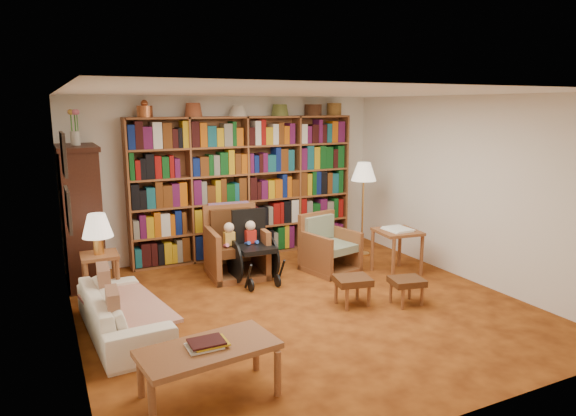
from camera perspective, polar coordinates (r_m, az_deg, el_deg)
floor at (r=6.27m, az=1.66°, el=-10.83°), size 5.00×5.00×0.00m
ceiling at (r=5.81m, az=1.80°, el=12.68°), size 5.00×5.00×0.00m
wall_back at (r=8.18m, az=-6.46°, el=3.44°), size 5.00×0.00×5.00m
wall_front at (r=3.94m, az=18.99°, el=-5.73°), size 5.00×0.00×5.00m
wall_left at (r=5.26m, az=-23.18°, el=-1.82°), size 0.00×5.00×5.00m
wall_right at (r=7.40m, az=19.15°, el=2.05°), size 0.00×5.00×5.00m
bookshelf at (r=8.10m, az=-4.71°, el=2.83°), size 3.60×0.30×2.42m
curio_cabinet at (r=7.29m, az=-21.97°, el=-0.65°), size 0.50×0.95×2.40m
framed_pictures at (r=5.49m, az=-23.43°, el=2.67°), size 0.03×0.52×0.97m
sofa at (r=5.72m, az=-17.89°, el=-10.96°), size 1.73×0.77×0.49m
sofa_throw at (r=5.70m, az=-17.42°, el=-10.42°), size 0.89×1.38×0.04m
cushion_left at (r=5.96m, az=-19.75°, el=-8.08°), size 0.14×0.40×0.39m
cushion_right at (r=5.31m, az=-18.87°, el=-10.44°), size 0.13×0.36×0.36m
side_table_lamp at (r=6.55m, az=-20.13°, el=-6.19°), size 0.43×0.43×0.63m
table_lamp at (r=6.43m, az=-20.43°, el=-1.98°), size 0.36×0.36×0.49m
armchair_leather at (r=7.33m, az=-6.04°, el=-4.26°), size 0.84×0.89×0.98m
armchair_sage at (r=7.51m, az=4.38°, el=-4.52°), size 0.81×0.82×0.82m
wheelchair at (r=7.02m, az=-3.93°, el=-4.56°), size 0.56×0.78×0.98m
floor_lamp at (r=8.13m, az=8.41°, el=3.60°), size 0.40×0.40×1.49m
side_table_papers at (r=7.43m, az=12.05°, el=-3.18°), size 0.63×0.63×0.66m
footstool_a at (r=6.25m, az=7.19°, el=-8.19°), size 0.48×0.43×0.35m
footstool_b at (r=6.39m, az=13.06°, el=-8.14°), size 0.44×0.40×0.33m
coffee_table at (r=4.38m, az=-8.82°, el=-15.57°), size 1.17×0.69×0.49m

